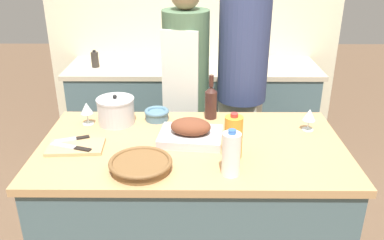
{
  "coord_description": "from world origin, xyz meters",
  "views": [
    {
      "loc": [
        0.01,
        -1.88,
        1.89
      ],
      "look_at": [
        0.0,
        0.13,
        0.99
      ],
      "focal_mm": 38.0,
      "sensor_mm": 36.0,
      "label": 1
    }
  ],
  "objects": [
    {
      "name": "roasting_pan",
      "position": [
        -0.01,
        0.04,
        0.96
      ],
      "size": [
        0.35,
        0.28,
        0.13
      ],
      "color": "#BCBCC1",
      "rests_on": "kitchen_island"
    },
    {
      "name": "milk_jug",
      "position": [
        0.18,
        -0.29,
        1.01
      ],
      "size": [
        0.08,
        0.08,
        0.22
      ],
      "color": "white",
      "rests_on": "kitchen_island"
    },
    {
      "name": "condiment_bottle_tall",
      "position": [
        0.46,
        1.4,
        0.97
      ],
      "size": [
        0.06,
        0.06,
        0.18
      ],
      "color": "#234C28",
      "rests_on": "back_counter"
    },
    {
      "name": "kitchen_island",
      "position": [
        0.0,
        0.0,
        0.46
      ],
      "size": [
        1.59,
        0.85,
        0.91
      ],
      "color": "#4C666B",
      "rests_on": "ground_plane"
    },
    {
      "name": "juice_jug",
      "position": [
        0.2,
        -0.13,
        1.02
      ],
      "size": [
        0.09,
        0.09,
        0.23
      ],
      "color": "orange",
      "rests_on": "kitchen_island"
    },
    {
      "name": "person_cook_aproned",
      "position": [
        -0.05,
        0.78,
        0.93
      ],
      "size": [
        0.31,
        0.34,
        1.67
      ],
      "rotation": [
        0.0,
        0.0,
        -0.25
      ],
      "color": "beige",
      "rests_on": "ground_plane"
    },
    {
      "name": "wine_glass_right",
      "position": [
        0.65,
        0.18,
        1.0
      ],
      "size": [
        0.07,
        0.07,
        0.13
      ],
      "color": "silver",
      "rests_on": "kitchen_island"
    },
    {
      "name": "back_counter",
      "position": [
        0.0,
        1.51,
        0.44
      ],
      "size": [
        2.16,
        0.6,
        0.88
      ],
      "color": "#4C666B",
      "rests_on": "ground_plane"
    },
    {
      "name": "stock_pot",
      "position": [
        -0.44,
        0.26,
        0.99
      ],
      "size": [
        0.22,
        0.22,
        0.18
      ],
      "color": "#B7B7BC",
      "rests_on": "kitchen_island"
    },
    {
      "name": "mixing_bowl",
      "position": [
        -0.21,
        0.31,
        0.95
      ],
      "size": [
        0.15,
        0.15,
        0.07
      ],
      "color": "slate",
      "rests_on": "kitchen_island"
    },
    {
      "name": "back_wall",
      "position": [
        0.0,
        1.86,
        1.27
      ],
      "size": [
        2.66,
        0.1,
        2.55
      ],
      "color": "beige",
      "rests_on": "ground_plane"
    },
    {
      "name": "condiment_bottle_short",
      "position": [
        -0.84,
        1.47,
        0.95
      ],
      "size": [
        0.06,
        0.06,
        0.15
      ],
      "color": "#332D28",
      "rests_on": "back_counter"
    },
    {
      "name": "cutting_board",
      "position": [
        -0.59,
        -0.05,
        0.92
      ],
      "size": [
        0.29,
        0.19,
        0.02
      ],
      "color": "tan",
      "rests_on": "kitchen_island"
    },
    {
      "name": "knife_paring",
      "position": [
        -0.62,
        0.01,
        0.93
      ],
      "size": [
        0.18,
        0.09,
        0.01
      ],
      "color": "#B7B7BC",
      "rests_on": "cutting_board"
    },
    {
      "name": "wine_glass_left",
      "position": [
        -0.6,
        0.25,
        1.0
      ],
      "size": [
        0.07,
        0.07,
        0.13
      ],
      "color": "silver",
      "rests_on": "kitchen_island"
    },
    {
      "name": "person_cook_guest",
      "position": [
        0.34,
        0.78,
        1.0
      ],
      "size": [
        0.34,
        0.34,
        1.79
      ],
      "rotation": [
        0.0,
        0.0,
        -0.39
      ],
      "color": "beige",
      "rests_on": "ground_plane"
    },
    {
      "name": "wicker_basket",
      "position": [
        -0.23,
        -0.26,
        0.94
      ],
      "size": [
        0.29,
        0.29,
        0.05
      ],
      "color": "brown",
      "rests_on": "kitchen_island"
    },
    {
      "name": "knife_chef",
      "position": [
        -0.6,
        -0.08,
        0.93
      ],
      "size": [
        0.23,
        0.1,
        0.01
      ],
      "color": "#B7B7BC",
      "rests_on": "cutting_board"
    },
    {
      "name": "wine_bottle_green",
      "position": [
        0.11,
        0.34,
        1.01
      ],
      "size": [
        0.07,
        0.07,
        0.27
      ],
      "color": "#381E19",
      "rests_on": "kitchen_island"
    }
  ]
}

